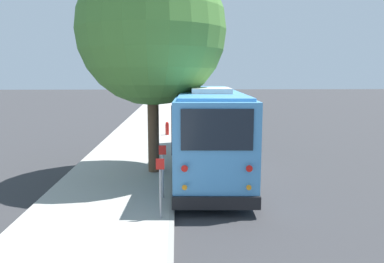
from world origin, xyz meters
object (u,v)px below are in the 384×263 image
(parked_sedan_blue, at_px, (185,111))
(sign_post_far, at_px, (163,171))
(parked_sedan_black, at_px, (190,119))
(sign_post_near, at_px, (160,188))
(street_tree, at_px, (152,20))
(shuttle_bus, at_px, (208,125))
(fire_hydrant, at_px, (167,128))

(parked_sedan_blue, bearing_deg, sign_post_far, 178.86)
(parked_sedan_black, height_order, sign_post_near, sign_post_near)
(street_tree, distance_m, sign_post_far, 5.89)
(street_tree, xyz_separation_m, sign_post_far, (-3.31, -0.46, -4.84))
(parked_sedan_blue, xyz_separation_m, street_tree, (-19.47, 1.64, 5.25))
(shuttle_bus, height_order, parked_sedan_black, shuttle_bus)
(sign_post_near, relative_size, sign_post_far, 0.98)
(parked_sedan_black, bearing_deg, parked_sedan_blue, 0.13)
(shuttle_bus, xyz_separation_m, parked_sedan_black, (11.95, 0.33, -1.20))
(shuttle_bus, height_order, parked_sedan_blue, shuttle_bus)
(parked_sedan_blue, bearing_deg, sign_post_near, 179.06)
(sign_post_far, bearing_deg, fire_hydrant, 0.80)
(shuttle_bus, distance_m, sign_post_near, 5.98)
(shuttle_bus, relative_size, sign_post_near, 7.01)
(parked_sedan_blue, xyz_separation_m, fire_hydrant, (-10.88, 1.35, -0.03))
(sign_post_near, height_order, sign_post_far, sign_post_far)
(sign_post_near, distance_m, sign_post_far, 1.61)
(parked_sedan_black, bearing_deg, sign_post_far, 173.40)
(parked_sedan_blue, distance_m, sign_post_far, 22.82)
(parked_sedan_black, xyz_separation_m, sign_post_far, (-16.01, 1.39, 0.37))
(sign_post_near, bearing_deg, shuttle_bus, -16.88)
(parked_sedan_black, distance_m, sign_post_far, 16.08)
(street_tree, xyz_separation_m, sign_post_near, (-4.92, -0.46, -4.86))
(parked_sedan_blue, height_order, street_tree, street_tree)
(shuttle_bus, bearing_deg, sign_post_far, 159.48)
(street_tree, bearing_deg, sign_post_near, -174.66)
(parked_sedan_blue, xyz_separation_m, sign_post_far, (-22.78, 1.18, 0.40))
(shuttle_bus, bearing_deg, street_tree, 111.36)
(parked_sedan_black, height_order, street_tree, street_tree)
(street_tree, bearing_deg, sign_post_far, -172.09)
(parked_sedan_black, distance_m, sign_post_near, 17.68)
(sign_post_far, relative_size, fire_hydrant, 2.00)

